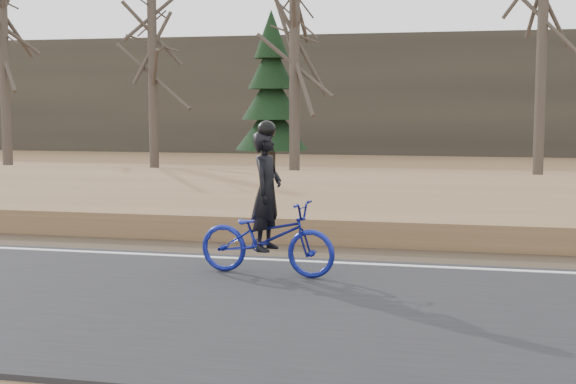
# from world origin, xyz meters

# --- Properties ---
(ground) EXTENTS (120.00, 120.00, 0.00)m
(ground) POSITION_xyz_m (0.00, 0.00, 0.00)
(ground) COLOR olive
(ground) RESTS_ON ground
(road) EXTENTS (120.00, 6.00, 0.06)m
(road) POSITION_xyz_m (0.00, -2.50, 0.03)
(road) COLOR black
(road) RESTS_ON ground
(edge_line) EXTENTS (120.00, 0.12, 0.01)m
(edge_line) POSITION_xyz_m (0.00, 0.20, 0.07)
(edge_line) COLOR silver
(edge_line) RESTS_ON road
(shoulder) EXTENTS (120.00, 1.60, 0.04)m
(shoulder) POSITION_xyz_m (0.00, 1.20, 0.02)
(shoulder) COLOR #473A2B
(shoulder) RESTS_ON ground
(embankment) EXTENTS (120.00, 5.00, 0.44)m
(embankment) POSITION_xyz_m (0.00, 4.20, 0.22)
(embankment) COLOR olive
(embankment) RESTS_ON ground
(ballast) EXTENTS (120.00, 3.00, 0.45)m
(ballast) POSITION_xyz_m (0.00, 8.00, 0.23)
(ballast) COLOR slate
(ballast) RESTS_ON ground
(railroad) EXTENTS (120.00, 2.40, 0.29)m
(railroad) POSITION_xyz_m (0.00, 8.00, 0.53)
(railroad) COLOR black
(railroad) RESTS_ON ballast
(treeline_backdrop) EXTENTS (120.00, 4.00, 6.00)m
(treeline_backdrop) POSITION_xyz_m (0.00, 30.00, 3.00)
(treeline_backdrop) COLOR #383328
(treeline_backdrop) RESTS_ON ground
(cyclist) EXTENTS (2.09, 0.95, 2.19)m
(cyclist) POSITION_xyz_m (0.68, -0.84, 0.75)
(cyclist) COLOR navy
(cyclist) RESTS_ON road
(bare_tree_far_left) EXTENTS (0.36, 0.36, 8.03)m
(bare_tree_far_left) POSITION_xyz_m (-12.66, 13.92, 4.01)
(bare_tree_far_left) COLOR #494036
(bare_tree_far_left) RESTS_ON ground
(bare_tree_left) EXTENTS (0.36, 0.36, 7.03)m
(bare_tree_left) POSITION_xyz_m (-8.54, 17.49, 3.51)
(bare_tree_left) COLOR #494036
(bare_tree_left) RESTS_ON ground
(bare_tree_near_left) EXTENTS (0.36, 0.36, 7.83)m
(bare_tree_near_left) POSITION_xyz_m (-2.36, 14.83, 3.92)
(bare_tree_near_left) COLOR #494036
(bare_tree_near_left) RESTS_ON ground
(bare_tree_center) EXTENTS (0.36, 0.36, 9.34)m
(bare_tree_center) POSITION_xyz_m (5.71, 16.53, 4.67)
(bare_tree_center) COLOR #494036
(bare_tree_center) RESTS_ON ground
(conifer) EXTENTS (2.60, 2.60, 5.85)m
(conifer) POSITION_xyz_m (-3.52, 16.27, 2.77)
(conifer) COLOR #494036
(conifer) RESTS_ON ground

